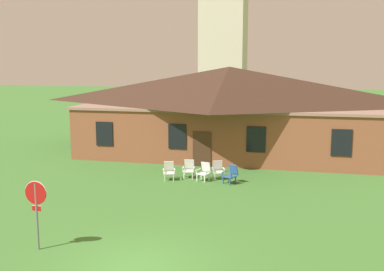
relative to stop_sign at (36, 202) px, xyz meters
The scene contains 9 objects.
ground_plane 3.98m from the stop_sign, ahead, with size 200.00×200.00×0.00m, color #3D702D.
brick_building 18.61m from the stop_sign, 78.82° to the left, with size 19.55×10.40×5.87m.
dome_tower 38.87m from the stop_sign, 90.05° to the left, with size 5.18×5.18×20.80m.
stop_sign is the anchor object (origin of this frame).
lawn_chair_by_porch 9.97m from the stop_sign, 80.16° to the left, with size 0.75×0.80×0.96m.
lawn_chair_near_door 10.82m from the stop_sign, 75.91° to the left, with size 0.69×0.72×0.96m.
lawn_chair_left_end 10.68m from the stop_sign, 70.47° to the left, with size 0.76×0.81×0.96m.
lawn_chair_middle 11.39m from the stop_sign, 68.29° to the left, with size 0.77×0.82×0.96m.
lawn_chair_right_end 11.04m from the stop_sign, 62.85° to the left, with size 0.85×0.87×0.96m.
Camera 1 is at (4.58, -12.23, 6.10)m, focal length 42.40 mm.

